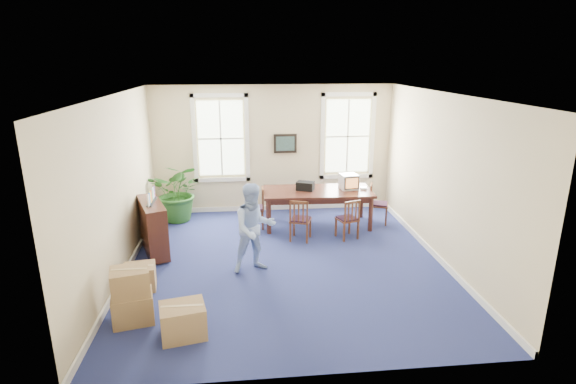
{
  "coord_description": "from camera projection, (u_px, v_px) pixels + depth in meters",
  "views": [
    {
      "loc": [
        -0.78,
        -7.91,
        3.79
      ],
      "look_at": [
        0.1,
        0.6,
        1.25
      ],
      "focal_mm": 28.0,
      "sensor_mm": 36.0,
      "label": 1
    }
  ],
  "objects": [
    {
      "name": "floor",
      "position": [
        286.0,
        263.0,
        8.69
      ],
      "size": [
        6.5,
        6.5,
        0.0
      ],
      "primitive_type": "plane",
      "color": "navy",
      "rests_on": "ground"
    },
    {
      "name": "chair_end_right",
      "position": [
        379.0,
        204.0,
        10.69
      ],
      "size": [
        0.54,
        0.54,
        0.95
      ],
      "primitive_type": null,
      "rotation": [
        0.0,
        0.0,
        1.25
      ],
      "color": "brown",
      "rests_on": "ground"
    },
    {
      "name": "window_left",
      "position": [
        221.0,
        139.0,
        11.1
      ],
      "size": [
        1.4,
        0.12,
        2.2
      ],
      "primitive_type": null,
      "color": "white",
      "rests_on": "ground"
    },
    {
      "name": "conference_table",
      "position": [
        317.0,
        208.0,
        10.56
      ],
      "size": [
        2.55,
        1.23,
        0.86
      ],
      "primitive_type": null,
      "rotation": [
        0.0,
        0.0,
        -0.04
      ],
      "color": "#431F16",
      "rests_on": "ground"
    },
    {
      "name": "window_right",
      "position": [
        348.0,
        136.0,
        11.42
      ],
      "size": [
        1.4,
        0.12,
        2.2
      ],
      "primitive_type": null,
      "color": "white",
      "rests_on": "ground"
    },
    {
      "name": "crt_tv",
      "position": [
        349.0,
        182.0,
        10.52
      ],
      "size": [
        0.45,
        0.48,
        0.35
      ],
      "primitive_type": null,
      "rotation": [
        0.0,
        0.0,
        0.15
      ],
      "color": "#B7B7BC",
      "rests_on": "conference_table"
    },
    {
      "name": "baseboard_right",
      "position": [
        434.0,
        253.0,
        8.97
      ],
      "size": [
        0.04,
        6.5,
        0.12
      ],
      "primitive_type": "cube",
      "color": "white",
      "rests_on": "ground"
    },
    {
      "name": "wall_back",
      "position": [
        273.0,
        149.0,
        11.34
      ],
      "size": [
        6.5,
        0.0,
        6.5
      ],
      "primitive_type": "plane",
      "rotation": [
        1.57,
        0.0,
        0.0
      ],
      "color": "beige",
      "rests_on": "ground"
    },
    {
      "name": "wall_front",
      "position": [
        314.0,
        258.0,
        5.14
      ],
      "size": [
        6.5,
        0.0,
        6.5
      ],
      "primitive_type": "plane",
      "rotation": [
        -1.57,
        0.0,
        0.0
      ],
      "color": "beige",
      "rests_on": "ground"
    },
    {
      "name": "wall_picture",
      "position": [
        285.0,
        144.0,
        11.28
      ],
      "size": [
        0.58,
        0.06,
        0.48
      ],
      "primitive_type": null,
      "color": "black",
      "rests_on": "ground"
    },
    {
      "name": "wall_right",
      "position": [
        443.0,
        179.0,
        8.54
      ],
      "size": [
        0.0,
        6.5,
        6.5
      ],
      "primitive_type": "plane",
      "rotation": [
        1.57,
        0.0,
        -1.57
      ],
      "color": "beige",
      "rests_on": "ground"
    },
    {
      "name": "chair_near_right",
      "position": [
        347.0,
        218.0,
        9.79
      ],
      "size": [
        0.51,
        0.51,
        0.9
      ],
      "primitive_type": null,
      "rotation": [
        0.0,
        0.0,
        3.46
      ],
      "color": "brown",
      "rests_on": "ground"
    },
    {
      "name": "potted_plant",
      "position": [
        179.0,
        192.0,
        10.79
      ],
      "size": [
        1.45,
        1.31,
        1.44
      ],
      "primitive_type": "imported",
      "rotation": [
        0.0,
        0.0,
        -0.15
      ],
      "color": "#24571D",
      "rests_on": "ground"
    },
    {
      "name": "game_console",
      "position": [
        363.0,
        188.0,
        10.54
      ],
      "size": [
        0.19,
        0.22,
        0.05
      ],
      "primitive_type": "cube",
      "rotation": [
        0.0,
        0.0,
        -0.23
      ],
      "color": "white",
      "rests_on": "conference_table"
    },
    {
      "name": "wall_left",
      "position": [
        118.0,
        188.0,
        7.94
      ],
      "size": [
        0.0,
        6.5,
        6.5
      ],
      "primitive_type": "plane",
      "rotation": [
        1.57,
        0.0,
        1.57
      ],
      "color": "beige",
      "rests_on": "ground"
    },
    {
      "name": "ceiling",
      "position": [
        286.0,
        94.0,
        7.78
      ],
      "size": [
        6.5,
        6.5,
        0.0
      ],
      "primitive_type": "plane",
      "rotation": [
        3.14,
        0.0,
        0.0
      ],
      "color": "white",
      "rests_on": "ground"
    },
    {
      "name": "chair_end_left",
      "position": [
        254.0,
        208.0,
        10.4
      ],
      "size": [
        0.43,
        0.43,
        0.96
      ],
      "primitive_type": null,
      "rotation": [
        0.0,
        0.0,
        -1.58
      ],
      "color": "brown",
      "rests_on": "ground"
    },
    {
      "name": "chair_near_left",
      "position": [
        301.0,
        219.0,
        9.68
      ],
      "size": [
        0.54,
        0.54,
        0.94
      ],
      "primitive_type": null,
      "rotation": [
        0.0,
        0.0,
        2.8
      ],
      "color": "brown",
      "rests_on": "ground"
    },
    {
      "name": "baseboard_left",
      "position": [
        128.0,
        267.0,
        8.38
      ],
      "size": [
        0.04,
        6.5,
        0.12
      ],
      "primitive_type": "cube",
      "color": "white",
      "rests_on": "ground"
    },
    {
      "name": "cardboard_boxes",
      "position": [
        149.0,
        290.0,
        6.76
      ],
      "size": [
        1.89,
        1.89,
        0.9
      ],
      "primitive_type": null,
      "rotation": [
        0.0,
        0.0,
        0.23
      ],
      "color": "#A77F51",
      "rests_on": "ground"
    },
    {
      "name": "baseboard_back",
      "position": [
        274.0,
        207.0,
        11.75
      ],
      "size": [
        6.0,
        0.04,
        0.12
      ],
      "primitive_type": "cube",
      "color": "white",
      "rests_on": "ground"
    },
    {
      "name": "credenza",
      "position": [
        153.0,
        228.0,
        9.02
      ],
      "size": [
        0.8,
        1.38,
        1.04
      ],
      "primitive_type": "cube",
      "rotation": [
        0.0,
        0.0,
        0.34
      ],
      "color": "#431F16",
      "rests_on": "ground"
    },
    {
      "name": "brochure_rack",
      "position": [
        151.0,
        197.0,
        8.84
      ],
      "size": [
        0.18,
        0.6,
        0.26
      ],
      "primitive_type": null,
      "rotation": [
        0.0,
        0.0,
        -0.13
      ],
      "color": "#99999E",
      "rests_on": "credenza"
    },
    {
      "name": "man",
      "position": [
        254.0,
        228.0,
        8.16
      ],
      "size": [
        0.95,
        0.82,
        1.67
      ],
      "primitive_type": "imported",
      "rotation": [
        0.0,
        0.0,
        0.27
      ],
      "color": "#9EB9F0",
      "rests_on": "ground"
    },
    {
      "name": "equipment_bag",
      "position": [
        305.0,
        186.0,
        10.44
      ],
      "size": [
        0.46,
        0.39,
        0.2
      ],
      "primitive_type": "cube",
      "rotation": [
        0.0,
        0.0,
        -0.4
      ],
      "color": "black",
      "rests_on": "conference_table"
    }
  ]
}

